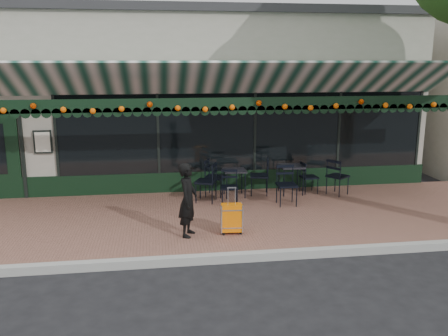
{
  "coord_description": "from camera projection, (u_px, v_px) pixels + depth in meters",
  "views": [
    {
      "loc": [
        -1.03,
        -7.56,
        3.38
      ],
      "look_at": [
        0.28,
        1.6,
        1.27
      ],
      "focal_mm": 38.0,
      "sensor_mm": 36.0,
      "label": 1
    }
  ],
  "objects": [
    {
      "name": "chair_b_right",
      "position": [
        215.0,
        178.0,
        11.46
      ],
      "size": [
        0.59,
        0.59,
        0.91
      ],
      "primitive_type": null,
      "rotation": [
        0.0,
        0.0,
        1.2
      ],
      "color": "black",
      "rests_on": "sidewalk"
    },
    {
      "name": "chair_b_front",
      "position": [
        230.0,
        188.0,
        10.74
      ],
      "size": [
        0.45,
        0.45,
        0.81
      ],
      "primitive_type": null,
      "rotation": [
        0.0,
        0.0,
        -0.12
      ],
      "color": "black",
      "rests_on": "sidewalk"
    },
    {
      "name": "restaurant_building",
      "position": [
        188.0,
        95.0,
        15.24
      ],
      "size": [
        12.0,
        9.6,
        4.5
      ],
      "color": "gray",
      "rests_on": "ground"
    },
    {
      "name": "curb",
      "position": [
        222.0,
        258.0,
        8.09
      ],
      "size": [
        18.0,
        0.16,
        0.15
      ],
      "primitive_type": "cube",
      "color": "#9E9E99",
      "rests_on": "ground"
    },
    {
      "name": "chair_a_extra",
      "position": [
        338.0,
        176.0,
        11.58
      ],
      "size": [
        0.63,
        0.63,
        0.91
      ],
      "primitive_type": null,
      "rotation": [
        0.0,
        0.0,
        2.18
      ],
      "color": "black",
      "rests_on": "sidewalk"
    },
    {
      "name": "cafe_table_a",
      "position": [
        291.0,
        168.0,
        11.62
      ],
      "size": [
        0.57,
        0.57,
        0.71
      ],
      "color": "black",
      "rests_on": "sidewalk"
    },
    {
      "name": "chair_a_front",
      "position": [
        287.0,
        185.0,
        10.74
      ],
      "size": [
        0.46,
        0.46,
        0.91
      ],
      "primitive_type": null,
      "rotation": [
        0.0,
        0.0,
        -0.02
      ],
      "color": "black",
      "rests_on": "sidewalk"
    },
    {
      "name": "cafe_table_b",
      "position": [
        234.0,
        173.0,
        11.39
      ],
      "size": [
        0.53,
        0.53,
        0.66
      ],
      "color": "black",
      "rests_on": "sidewalk"
    },
    {
      "name": "suitcase",
      "position": [
        232.0,
        218.0,
        8.98
      ],
      "size": [
        0.41,
        0.25,
        0.9
      ],
      "rotation": [
        0.0,
        0.0,
        -0.07
      ],
      "color": "orange",
      "rests_on": "sidewalk"
    },
    {
      "name": "chair_b_left",
      "position": [
        206.0,
        182.0,
        10.99
      ],
      "size": [
        0.6,
        0.6,
        0.94
      ],
      "primitive_type": null,
      "rotation": [
        0.0,
        0.0,
        -1.93
      ],
      "color": "black",
      "rests_on": "sidewalk"
    },
    {
      "name": "sidewalk",
      "position": [
        208.0,
        219.0,
        10.1
      ],
      "size": [
        18.0,
        4.0,
        0.15
      ],
      "primitive_type": "cube",
      "color": "brown",
      "rests_on": "ground"
    },
    {
      "name": "chair_a_right",
      "position": [
        309.0,
        177.0,
        11.72
      ],
      "size": [
        0.44,
        0.44,
        0.8
      ],
      "primitive_type": null,
      "rotation": [
        0.0,
        0.0,
        1.67
      ],
      "color": "black",
      "rests_on": "sidewalk"
    },
    {
      "name": "woman",
      "position": [
        188.0,
        200.0,
        8.79
      ],
      "size": [
        0.48,
        0.59,
        1.39
      ],
      "primitive_type": "imported",
      "rotation": [
        0.0,
        0.0,
        1.24
      ],
      "color": "black",
      "rests_on": "sidewalk"
    },
    {
      "name": "chair_a_left",
      "position": [
        259.0,
        176.0,
        11.59
      ],
      "size": [
        0.54,
        0.54,
        0.92
      ],
      "primitive_type": null,
      "rotation": [
        0.0,
        0.0,
        -1.77
      ],
      "color": "black",
      "rests_on": "sidewalk"
    },
    {
      "name": "ground",
      "position": [
        221.0,
        260.0,
        8.19
      ],
      "size": [
        80.0,
        80.0,
        0.0
      ],
      "primitive_type": "plane",
      "color": "black",
      "rests_on": "ground"
    }
  ]
}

